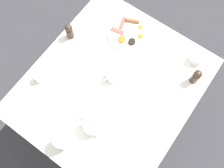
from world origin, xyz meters
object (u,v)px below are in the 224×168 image
(teacup_with_saucer_right, at_px, (196,59))
(water_glass_tall, at_px, (62,142))
(creamer_jug, at_px, (39,77))
(pepper_grinder, at_px, (196,76))
(breakfast_plate, at_px, (130,32))
(fork_by_plate, at_px, (156,81))
(salt_grinder, at_px, (69,31))
(teapot_near, at_px, (92,126))
(teacup_with_saucer_left, at_px, (113,77))

(teacup_with_saucer_right, bearing_deg, water_glass_tall, 158.14)
(water_glass_tall, distance_m, creamer_jug, 0.42)
(teacup_with_saucer_right, relative_size, pepper_grinder, 1.23)
(breakfast_plate, xyz_separation_m, fork_by_plate, (-0.19, -0.32, -0.01))
(pepper_grinder, xyz_separation_m, salt_grinder, (-0.19, 0.79, 0.00))
(teapot_near, height_order, salt_grinder, salt_grinder)
(teapot_near, bearing_deg, teacup_with_saucer_left, 112.75)
(teapot_near, relative_size, fork_by_plate, 1.22)
(teacup_with_saucer_right, relative_size, fork_by_plate, 0.97)
(creamer_jug, bearing_deg, teacup_with_saucer_right, -47.31)
(teapot_near, xyz_separation_m, fork_by_plate, (0.44, -0.14, -0.05))
(breakfast_plate, height_order, pepper_grinder, pepper_grinder)
(teacup_with_saucer_left, height_order, teacup_with_saucer_right, same)
(breakfast_plate, relative_size, creamer_jug, 3.79)
(teapot_near, bearing_deg, fork_by_plate, 80.36)
(teapot_near, height_order, teacup_with_saucer_right, teapot_near)
(breakfast_plate, distance_m, salt_grinder, 0.39)
(breakfast_plate, bearing_deg, teacup_with_saucer_left, -164.00)
(teacup_with_saucer_right, height_order, creamer_jug, creamer_jug)
(creamer_jug, height_order, fork_by_plate, creamer_jug)
(teapot_near, height_order, teacup_with_saucer_left, teapot_near)
(teacup_with_saucer_right, bearing_deg, pepper_grinder, -155.69)
(breakfast_plate, bearing_deg, creamer_jug, 155.87)
(creamer_jug, height_order, salt_grinder, salt_grinder)
(teacup_with_saucer_right, xyz_separation_m, salt_grinder, (-0.31, 0.74, 0.04))
(breakfast_plate, relative_size, salt_grinder, 2.48)
(breakfast_plate, height_order, salt_grinder, salt_grinder)
(fork_by_plate, bearing_deg, teapot_near, 162.13)
(water_glass_tall, relative_size, pepper_grinder, 0.99)
(teacup_with_saucer_left, bearing_deg, breakfast_plate, 16.00)
(water_glass_tall, xyz_separation_m, fork_by_plate, (0.61, -0.22, -0.06))
(teapot_near, height_order, pepper_grinder, pepper_grinder)
(salt_grinder, bearing_deg, teapot_near, -129.72)
(creamer_jug, bearing_deg, breakfast_plate, -24.13)
(water_glass_tall, xyz_separation_m, creamer_jug, (0.21, 0.36, -0.03))
(teacup_with_saucer_left, distance_m, water_glass_tall, 0.47)
(teacup_with_saucer_left, bearing_deg, salt_grinder, 78.28)
(teacup_with_saucer_left, relative_size, fork_by_plate, 0.97)
(teapot_near, distance_m, fork_by_plate, 0.47)
(breakfast_plate, relative_size, teapot_near, 1.62)
(teapot_near, distance_m, teacup_with_saucer_right, 0.75)
(water_glass_tall, relative_size, fork_by_plate, 0.78)
(teacup_with_saucer_right, relative_size, water_glass_tall, 1.25)
(breakfast_plate, bearing_deg, pepper_grinder, -95.96)
(teacup_with_saucer_left, relative_size, water_glass_tall, 1.25)
(teapot_near, height_order, fork_by_plate, teapot_near)
(teacup_with_saucer_left, xyz_separation_m, fork_by_plate, (0.14, -0.22, -0.02))
(teapot_near, xyz_separation_m, water_glass_tall, (-0.16, 0.08, 0.01))
(water_glass_tall, height_order, salt_grinder, salt_grinder)
(breakfast_plate, xyz_separation_m, teacup_with_saucer_left, (-0.32, -0.09, 0.02))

